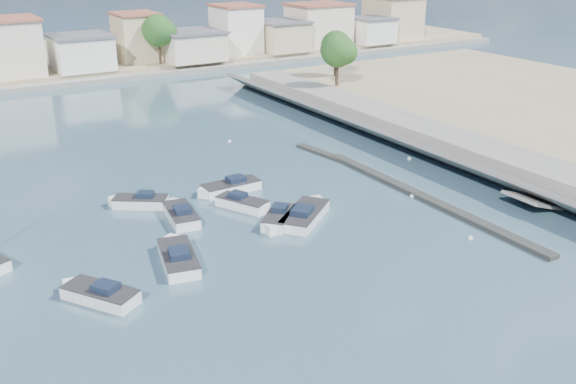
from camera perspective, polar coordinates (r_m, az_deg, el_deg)
The scene contains 16 objects.
ground at distance 75.49m, azimuth -7.73°, elevation 5.70°, with size 400.00×400.00×0.00m, color #335367.
seawall_walkway at distance 64.70m, azimuth 17.76°, elevation 2.99°, with size 5.00×90.00×1.80m, color slate.
breakwater at distance 56.84m, azimuth 10.08°, elevation 0.39°, with size 2.00×31.02×0.35m.
far_shore_land at distance 123.79m, azimuth -17.77°, elevation 11.40°, with size 160.00×40.00×1.40m, color gray.
far_shore_quay at distance 103.86m, azimuth -14.81°, elevation 9.75°, with size 160.00×2.50×0.80m, color slate.
far_town at distance 112.02m, azimuth -10.60°, elevation 13.26°, with size 113.01×12.80×8.35m.
shore_trees at distance 102.85m, azimuth -10.08°, elevation 13.31°, with size 74.56×38.32×7.92m.
motorboat_a at distance 40.87m, azimuth -16.60°, elevation -8.70°, with size 4.18×4.97×1.48m.
motorboat_b at distance 50.74m, azimuth -9.56°, elevation -1.96°, with size 2.60×5.40×1.48m.
motorboat_c at distance 55.55m, azimuth -5.36°, elevation 0.37°, with size 5.72×2.08×1.48m.
motorboat_d at distance 49.11m, azimuth -0.90°, elevation -2.46°, with size 4.23×4.25×1.48m.
motorboat_e at distance 44.15m, azimuth -9.78°, elevation -5.69°, with size 3.28×6.10×1.48m.
motorboat_f at distance 53.75m, azimuth -13.21°, elevation -0.88°, with size 4.56×3.84×1.48m.
motorboat_g at distance 51.99m, azimuth -3.86°, elevation -1.11°, with size 3.45×4.73×1.48m.
motorboat_h at distance 50.05m, azimuth 1.60°, elevation -1.99°, with size 5.99×5.43×1.48m.
mooring_buoys at distance 55.64m, azimuth 7.31°, elevation -0.04°, with size 18.79×40.36×0.40m.
Camera 1 is at (-28.64, -26.82, 20.33)m, focal length 40.00 mm.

